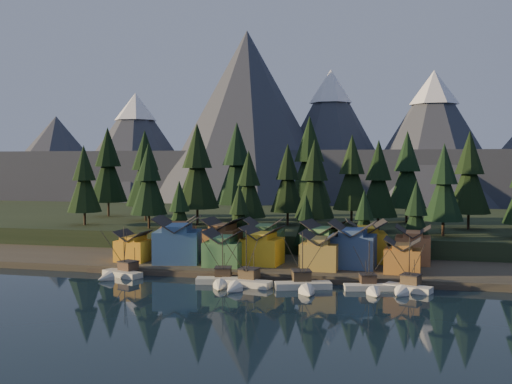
% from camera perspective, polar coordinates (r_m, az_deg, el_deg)
% --- Properties ---
extents(ground, '(500.00, 500.00, 0.00)m').
position_cam_1_polar(ground, '(104.29, -0.94, -10.51)').
color(ground, black).
rests_on(ground, ground).
extents(shore_strip, '(400.00, 50.00, 1.50)m').
position_cam_1_polar(shore_strip, '(142.50, 3.01, -6.55)').
color(shore_strip, '#3D362C').
rests_on(shore_strip, ground).
extents(hillside, '(420.00, 100.00, 6.00)m').
position_cam_1_polar(hillside, '(191.16, 5.66, -3.44)').
color(hillside, black).
rests_on(hillside, ground).
extents(dock, '(80.00, 4.00, 1.00)m').
position_cam_1_polar(dock, '(119.87, 1.01, -8.49)').
color(dock, '#4E4438').
rests_on(dock, ground).
extents(mountain_ridge, '(560.00, 190.00, 90.00)m').
position_cam_1_polar(mountain_ridge, '(313.28, 7.88, 3.27)').
color(mountain_ridge, '#3F4351').
rests_on(mountain_ridge, ground).
extents(boat_0, '(9.99, 10.55, 11.74)m').
position_cam_1_polar(boat_0, '(124.91, -13.58, -7.26)').
color(boat_0, beige).
rests_on(boat_0, ground).
extents(boat_2, '(11.13, 11.79, 11.26)m').
position_cam_1_polar(boat_2, '(114.64, -3.45, -8.24)').
color(boat_2, beige).
rests_on(boat_2, ground).
extents(boat_3, '(11.44, 12.08, 12.19)m').
position_cam_1_polar(boat_3, '(112.07, -1.40, -8.38)').
color(boat_3, silver).
rests_on(boat_3, ground).
extents(boat_4, '(11.59, 12.03, 12.13)m').
position_cam_1_polar(boat_4, '(110.11, 4.83, -8.61)').
color(boat_4, beige).
rests_on(boat_4, ground).
extents(boat_5, '(10.26, 10.80, 10.33)m').
position_cam_1_polar(boat_5, '(110.92, 11.40, -8.77)').
color(boat_5, silver).
rests_on(boat_5, ground).
extents(boat_6, '(9.49, 10.05, 11.36)m').
position_cam_1_polar(boat_6, '(111.47, 14.79, -8.54)').
color(boat_6, silver).
rests_on(boat_6, ground).
extents(house_front_0, '(7.53, 7.17, 7.06)m').
position_cam_1_polar(house_front_0, '(135.32, -12.16, -5.21)').
color(house_front_0, orange).
rests_on(house_front_0, shore_strip).
extents(house_front_1, '(11.70, 11.39, 10.38)m').
position_cam_1_polar(house_front_1, '(131.51, -7.85, -4.64)').
color(house_front_1, '#3E6393').
rests_on(house_front_1, shore_strip).
extents(house_front_2, '(8.16, 8.22, 7.89)m').
position_cam_1_polar(house_front_2, '(126.57, -3.24, -5.51)').
color(house_front_2, '#427B45').
rests_on(house_front_2, shore_strip).
extents(house_front_3, '(9.23, 8.89, 8.52)m').
position_cam_1_polar(house_front_3, '(127.95, 0.63, -5.27)').
color(house_front_3, yellow).
rests_on(house_front_3, shore_strip).
extents(house_front_4, '(8.12, 8.73, 8.03)m').
position_cam_1_polar(house_front_4, '(123.50, 6.44, -5.71)').
color(house_front_4, '#A6893B').
rests_on(house_front_4, shore_strip).
extents(house_front_5, '(10.19, 9.39, 10.04)m').
position_cam_1_polar(house_front_5, '(126.08, 9.66, -5.06)').
color(house_front_5, '#35507F').
rests_on(house_front_5, shore_strip).
extents(house_front_6, '(7.68, 7.31, 7.23)m').
position_cam_1_polar(house_front_6, '(122.19, 14.44, -6.07)').
color(house_front_6, '#AF6F2D').
rests_on(house_front_6, shore_strip).
extents(house_back_0, '(10.46, 10.21, 9.45)m').
position_cam_1_polar(house_back_0, '(143.08, -7.83, -4.22)').
color(house_back_0, '#955D35').
rests_on(house_back_0, shore_strip).
extents(house_back_1, '(8.99, 9.08, 9.20)m').
position_cam_1_polar(house_back_1, '(139.13, -3.36, -4.46)').
color(house_back_1, '#935F34').
rests_on(house_back_1, shore_strip).
extents(house_back_2, '(9.29, 8.61, 9.42)m').
position_cam_1_polar(house_back_2, '(136.68, 0.84, -4.54)').
color(house_back_2, '#48753F').
rests_on(house_back_2, shore_strip).
extents(house_back_3, '(10.67, 9.92, 9.21)m').
position_cam_1_polar(house_back_3, '(133.71, 6.80, -4.77)').
color(house_back_3, '#467A42').
rests_on(house_back_3, shore_strip).
extents(house_back_4, '(9.81, 9.50, 9.62)m').
position_cam_1_polar(house_back_4, '(133.50, 10.91, -4.73)').
color(house_back_4, gold).
rests_on(house_back_4, shore_strip).
extents(house_back_5, '(8.08, 8.17, 8.58)m').
position_cam_1_polar(house_back_5, '(133.51, 15.42, -5.02)').
color(house_back_5, '#B06C3E').
rests_on(house_back_5, shore_strip).
extents(tree_hill_0, '(10.04, 10.04, 23.38)m').
position_cam_1_polar(tree_hill_0, '(173.66, -16.81, 1.02)').
color(tree_hill_0, '#332319').
rests_on(tree_hill_0, hillside).
extents(tree_hill_1, '(12.22, 12.22, 28.48)m').
position_cam_1_polar(tree_hill_1, '(182.38, -11.03, 2.06)').
color(tree_hill_1, '#332319').
rests_on(tree_hill_1, hillside).
extents(tree_hill_2, '(10.17, 10.17, 23.68)m').
position_cam_1_polar(tree_hill_2, '(160.11, -10.69, 1.00)').
color(tree_hill_2, '#332319').
rests_on(tree_hill_2, hillside).
extents(tree_hill_3, '(12.78, 12.78, 29.77)m').
position_cam_1_polar(tree_hill_3, '(167.55, -5.90, 2.26)').
color(tree_hill_3, '#332319').
rests_on(tree_hill_3, hillside).
extents(tree_hill_4, '(13.32, 13.32, 31.02)m').
position_cam_1_polar(tree_hill_4, '(179.54, -1.92, 2.54)').
color(tree_hill_4, '#332319').
rests_on(tree_hill_4, hillside).
extents(tree_hill_5, '(9.27, 9.27, 21.60)m').
position_cam_1_polar(tree_hill_5, '(152.96, -0.74, 0.54)').
color(tree_hill_5, '#332319').
rests_on(tree_hill_5, hillside).
extents(tree_hill_6, '(10.22, 10.22, 23.82)m').
position_cam_1_polar(tree_hill_6, '(165.94, 3.19, 1.14)').
color(tree_hill_6, '#332319').
rests_on(tree_hill_6, hillside).
extents(tree_hill_7, '(10.46, 10.46, 24.36)m').
position_cam_1_polar(tree_hill_7, '(147.62, 5.87, 1.02)').
color(tree_hill_7, '#332319').
rests_on(tree_hill_7, hillside).
extents(tree_hill_8, '(11.40, 11.40, 26.55)m').
position_cam_1_polar(tree_hill_8, '(170.72, 9.57, 1.66)').
color(tree_hill_8, '#332319').
rests_on(tree_hill_8, hillside).
extents(tree_hill_9, '(10.45, 10.45, 24.33)m').
position_cam_1_polar(tree_hill_9, '(153.45, 12.14, 1.04)').
color(tree_hill_9, '#332319').
rests_on(tree_hill_9, hillside).
extents(tree_hill_10, '(11.97, 11.97, 27.90)m').
position_cam_1_polar(tree_hill_10, '(178.45, 14.87, 1.89)').
color(tree_hill_10, '#332319').
rests_on(tree_hill_10, hillside).
extents(tree_hill_11, '(9.93, 9.93, 23.13)m').
position_cam_1_polar(tree_hill_11, '(149.05, 18.27, 0.64)').
color(tree_hill_11, '#332319').
rests_on(tree_hill_11, hillside).
extents(tree_hill_12, '(11.60, 11.60, 27.01)m').
position_cam_1_polar(tree_hill_12, '(165.75, 20.55, 1.56)').
color(tree_hill_12, '#332319').
rests_on(tree_hill_12, hillside).
extents(tree_hill_15, '(14.19, 14.19, 33.05)m').
position_cam_1_polar(tree_hill_15, '(182.03, 5.37, 2.89)').
color(tree_hill_15, '#332319').
rests_on(tree_hill_15, hillside).
extents(tree_hill_16, '(12.97, 12.97, 30.22)m').
position_cam_1_polar(tree_hill_16, '(199.25, -14.58, 2.37)').
color(tree_hill_16, '#332319').
rests_on(tree_hill_16, hillside).
extents(tree_shore_0, '(7.80, 7.80, 18.17)m').
position_cam_1_polar(tree_shore_0, '(148.61, -7.67, -2.03)').
color(tree_shore_0, '#332319').
rests_on(tree_shore_0, shore_strip).
extents(tree_shore_1, '(7.51, 7.51, 17.49)m').
position_cam_1_polar(tree_shore_1, '(143.75, -1.69, -2.32)').
color(tree_shore_1, '#332319').
rests_on(tree_shore_1, shore_strip).
extents(tree_shore_2, '(6.41, 6.41, 14.94)m').
position_cam_1_polar(tree_shore_2, '(140.51, 5.03, -3.02)').
color(tree_shore_2, '#332319').
rests_on(tree_shore_2, shore_strip).
extents(tree_shore_3, '(7.01, 7.01, 16.34)m').
position_cam_1_polar(tree_shore_3, '(139.16, 10.75, -2.81)').
color(tree_shore_3, '#332319').
rests_on(tree_shore_3, shore_strip).
extents(tree_shore_4, '(7.99, 7.99, 18.62)m').
position_cam_1_polar(tree_shore_4, '(139.06, 15.71, -2.35)').
color(tree_shore_4, '#332319').
rests_on(tree_shore_4, shore_strip).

